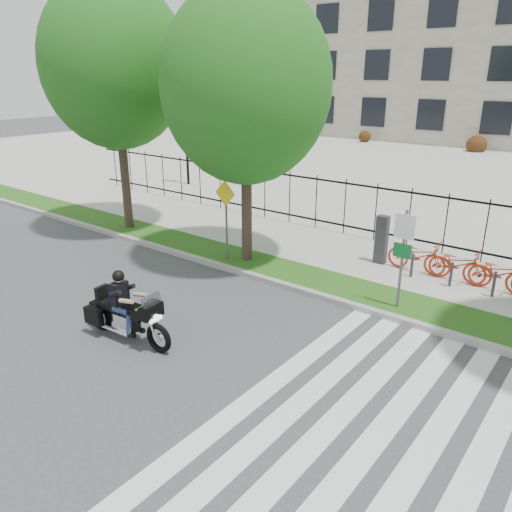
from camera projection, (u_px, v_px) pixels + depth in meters
The scene contains 13 objects.
ground at pixel (186, 351), 10.80m from camera, with size 120.00×120.00×0.00m, color #3E3E41.
curb at pixel (292, 288), 13.81m from camera, with size 60.00×0.20×0.15m, color #9B9992.
grass_verge at pixel (309, 278), 14.43m from camera, with size 60.00×1.50×0.15m, color #205515.
sidewalk at pixel (350, 255), 16.28m from camera, with size 60.00×3.50×0.15m, color #A7A49D.
plaza at pixel (492, 175), 29.28m from camera, with size 80.00×34.00×0.10m, color #A7A49D.
crosswalk_stripes at pixel (398, 447), 8.01m from camera, with size 5.70×8.00×0.01m, color silver, non-canonical shape.
iron_fence at pixel (376, 212), 17.21m from camera, with size 30.00×0.06×2.00m, color black, non-canonical shape.
lamp_post_left at pixel (186, 124), 25.50m from camera, with size 1.06×0.70×4.25m.
street_tree_0 at pixel (115, 65), 17.08m from camera, with size 5.01×5.01×8.68m.
street_tree_1 at pixel (246, 86), 13.95m from camera, with size 4.84×4.84×7.97m.
sign_pole_regulatory at pixel (403, 247), 11.95m from camera, with size 0.50×0.09×2.50m.
sign_pole_warning at pixel (226, 210), 15.21m from camera, with size 0.78×0.09×2.49m.
motorcycle_rider at pixel (126, 313), 11.04m from camera, with size 2.57×0.78×1.98m.
Camera 1 is at (7.00, -6.50, 5.65)m, focal length 35.00 mm.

